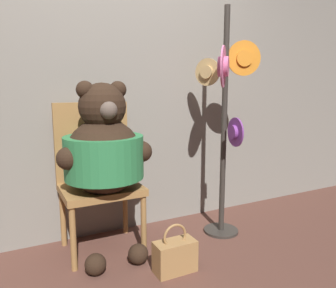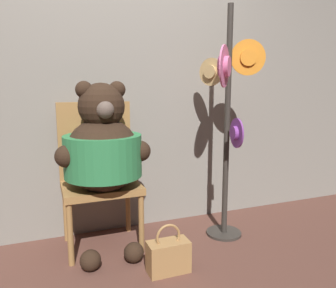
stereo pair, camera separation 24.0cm
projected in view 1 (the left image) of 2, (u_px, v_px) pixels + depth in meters
ground_plane at (125, 266)px, 2.17m from camera, size 14.00×14.00×0.00m
wall_back at (94, 75)px, 2.51m from camera, size 8.00×0.10×2.53m
chair at (97, 171)px, 2.39m from camera, size 0.55×0.45×1.07m
teddy_bear at (104, 152)px, 2.22m from camera, size 0.65×0.58×1.22m
hat_display_rack at (226, 115)px, 2.50m from camera, size 0.48×0.52×1.77m
handbag_on_ground at (175, 255)px, 2.10m from camera, size 0.27×0.14×0.32m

